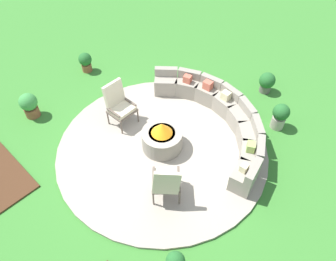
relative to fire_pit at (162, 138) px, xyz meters
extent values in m
plane|color=#387A2D|center=(0.00, 0.00, -0.36)|extent=(24.00, 24.00, 0.00)
cylinder|color=#9E9384|center=(0.00, 0.00, -0.33)|extent=(4.93, 4.93, 0.06)
cylinder|color=gray|center=(0.00, 0.00, -0.06)|extent=(0.94, 0.94, 0.48)
cylinder|color=black|center=(0.00, 0.00, 0.15)|extent=(0.61, 0.61, 0.06)
cone|color=orange|center=(0.00, 0.00, 0.32)|extent=(0.49, 0.49, 0.28)
cube|color=gray|center=(1.97, 0.41, -0.06)|extent=(0.57, 0.69, 0.47)
cube|color=gray|center=(2.11, 0.44, 0.28)|extent=(0.28, 0.63, 0.23)
cube|color=gray|center=(1.76, 0.97, -0.06)|extent=(0.69, 0.75, 0.47)
cube|color=gray|center=(1.89, 1.04, 0.28)|extent=(0.44, 0.61, 0.23)
cube|color=gray|center=(1.40, 1.45, -0.06)|extent=(0.75, 0.75, 0.47)
cube|color=gray|center=(1.50, 1.55, 0.28)|extent=(0.55, 0.54, 0.23)
cube|color=gray|center=(0.92, 1.80, -0.06)|extent=(0.75, 0.68, 0.47)
cube|color=gray|center=(0.98, 1.92, 0.28)|extent=(0.62, 0.42, 0.23)
cube|color=gray|center=(0.35, 1.98, -0.06)|extent=(0.68, 0.55, 0.47)
cube|color=gray|center=(0.37, 2.13, 0.28)|extent=(0.63, 0.26, 0.23)
cube|color=gray|center=(-0.25, 2.00, -0.06)|extent=(0.66, 0.52, 0.47)
cube|color=gray|center=(-0.27, 2.14, 0.28)|extent=(0.63, 0.23, 0.23)
cube|color=gray|center=(-0.82, 1.84, -0.06)|extent=(0.74, 0.66, 0.47)
cube|color=gray|center=(-0.88, 1.97, 0.28)|extent=(0.62, 0.40, 0.23)
cube|color=gray|center=(-1.33, 1.52, -0.06)|extent=(0.76, 0.74, 0.47)
cube|color=gray|center=(-1.42, 1.63, 0.28)|extent=(0.57, 0.52, 0.23)
cube|color=beige|center=(0.34, 1.94, 0.27)|extent=(0.21, 0.18, 0.21)
cube|color=beige|center=(1.92, 0.40, 0.25)|extent=(0.15, 0.18, 0.17)
cube|color=#93B756|center=(1.72, 0.95, 0.27)|extent=(0.25, 0.26, 0.20)
cube|color=#BC5B47|center=(-0.80, 1.79, 0.27)|extent=(0.23, 0.21, 0.20)
cube|color=#BC5B47|center=(-0.24, 1.95, 0.28)|extent=(0.23, 0.20, 0.22)
cylinder|color=brown|center=(-1.02, 0.18, -0.11)|extent=(0.04, 0.04, 0.38)
cylinder|color=brown|center=(-1.00, -0.38, -0.11)|extent=(0.04, 0.04, 0.38)
cylinder|color=brown|center=(-1.51, 0.16, -0.11)|extent=(0.04, 0.04, 0.38)
cylinder|color=brown|center=(-1.50, -0.39, -0.11)|extent=(0.04, 0.04, 0.38)
cube|color=brown|center=(-1.26, -0.11, 0.11)|extent=(0.55, 0.60, 0.05)
cube|color=beige|center=(-1.26, -0.11, 0.18)|extent=(0.50, 0.55, 0.09)
cube|color=beige|center=(-1.48, -0.11, 0.48)|extent=(0.17, 0.55, 0.71)
cube|color=brown|center=(-1.26, 0.16, 0.24)|extent=(0.45, 0.06, 0.04)
cube|color=brown|center=(-1.25, -0.37, 0.24)|extent=(0.45, 0.06, 0.04)
cylinder|color=brown|center=(0.56, -0.83, -0.11)|extent=(0.04, 0.04, 0.38)
cylinder|color=brown|center=(0.93, -0.46, -0.11)|extent=(0.04, 0.04, 0.38)
cylinder|color=brown|center=(0.95, -1.22, -0.11)|extent=(0.04, 0.04, 0.38)
cylinder|color=brown|center=(1.32, -0.85, -0.11)|extent=(0.04, 0.04, 0.38)
cube|color=brown|center=(0.94, -0.84, 0.11)|extent=(0.81, 0.81, 0.05)
cube|color=beige|center=(0.94, -0.84, 0.18)|extent=(0.75, 0.75, 0.09)
cube|color=beige|center=(1.12, -1.02, 0.41)|extent=(0.42, 0.50, 0.62)
cube|color=brown|center=(0.76, -1.01, 0.24)|extent=(0.39, 0.39, 0.04)
cube|color=brown|center=(1.11, -0.67, 0.24)|extent=(0.39, 0.39, 0.04)
sphere|color=#236028|center=(2.13, -1.86, 0.04)|extent=(0.34, 0.34, 0.34)
sphere|color=#DB337A|center=(2.17, -1.86, 0.10)|extent=(0.12, 0.12, 0.12)
cylinder|color=brown|center=(-3.81, 0.64, -0.23)|extent=(0.30, 0.30, 0.24)
sphere|color=#236028|center=(-3.81, 0.64, 0.05)|extent=(0.39, 0.39, 0.39)
cylinder|color=#605B56|center=(0.63, 3.50, -0.25)|extent=(0.30, 0.30, 0.22)
sphere|color=#236028|center=(0.63, 3.50, 0.03)|extent=(0.44, 0.44, 0.44)
sphere|color=#DB337A|center=(0.68, 3.50, 0.10)|extent=(0.14, 0.14, 0.14)
cylinder|color=brown|center=(-3.23, -1.52, -0.23)|extent=(0.36, 0.36, 0.26)
sphere|color=#3D8E42|center=(-3.23, -1.52, 0.11)|extent=(0.45, 0.45, 0.45)
cylinder|color=#A89E8E|center=(1.60, 2.50, -0.20)|extent=(0.33, 0.33, 0.32)
sphere|color=#236028|center=(1.60, 2.50, 0.14)|extent=(0.41, 0.41, 0.41)
camera|label=1|loc=(3.41, -3.39, 5.36)|focal=33.55mm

